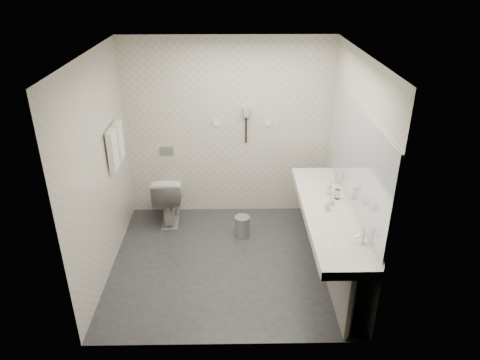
{
  "coord_description": "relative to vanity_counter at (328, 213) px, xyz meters",
  "views": [
    {
      "loc": [
        0.08,
        -4.45,
        3.33
      ],
      "look_at": [
        0.15,
        0.15,
        1.05
      ],
      "focal_mm": 33.35,
      "sensor_mm": 36.0,
      "label": 1
    }
  ],
  "objects": [
    {
      "name": "glass_right",
      "position": [
        0.08,
        0.36,
        0.1
      ],
      "size": [
        0.06,
        0.06,
        0.1
      ],
      "primitive_type": "cylinder",
      "rotation": [
        0.0,
        0.0,
        -0.09
      ],
      "color": "silver",
      "rests_on": "vanity_counter"
    },
    {
      "name": "towel_far",
      "position": [
        -2.46,
        0.89,
        0.53
      ],
      "size": [
        0.07,
        0.24,
        0.48
      ],
      "primitive_type": "cube",
      "color": "silver",
      "rests_on": "towel_rail"
    },
    {
      "name": "towel_near",
      "position": [
        -2.46,
        0.61,
        0.53
      ],
      "size": [
        0.07,
        0.24,
        0.48
      ],
      "primitive_type": "cube",
      "color": "silver",
      "rests_on": "towel_rail"
    },
    {
      "name": "mirror",
      "position": [
        0.26,
        0.0,
        0.65
      ],
      "size": [
        0.02,
        2.2,
        1.05
      ],
      "primitive_type": "cube",
      "color": "#B2BCC6",
      "rests_on": "wall_right"
    },
    {
      "name": "vanity_panel",
      "position": [
        0.02,
        0.0,
        -0.42
      ],
      "size": [
        0.03,
        2.15,
        0.75
      ],
      "primitive_type": "cube",
      "color": "gray",
      "rests_on": "floor"
    },
    {
      "name": "wall_left",
      "position": [
        -2.52,
        0.2,
        0.45
      ],
      "size": [
        0.0,
        2.6,
        2.6
      ],
      "primitive_type": "plane",
      "rotation": [
        1.57,
        0.0,
        1.57
      ],
      "color": "beige",
      "rests_on": "floor"
    },
    {
      "name": "soap_bottle_a",
      "position": [
        -0.02,
        -0.01,
        0.11
      ],
      "size": [
        0.06,
        0.06,
        0.12
      ],
      "primitive_type": "imported",
      "rotation": [
        0.0,
        0.0,
        0.21
      ],
      "color": "silver",
      "rests_on": "vanity_counter"
    },
    {
      "name": "dryer_cord",
      "position": [
        -0.88,
        1.46,
        0.45
      ],
      "size": [
        0.02,
        0.02,
        0.35
      ],
      "primitive_type": "cylinder",
      "color": "black",
      "rests_on": "dryer_cradle"
    },
    {
      "name": "switch_plate_b",
      "position": [
        -0.57,
        1.49,
        0.55
      ],
      "size": [
        0.09,
        0.02,
        0.09
      ],
      "primitive_type": "cube",
      "color": "silver",
      "rests_on": "wall_back"
    },
    {
      "name": "wall_right",
      "position": [
        0.27,
        0.2,
        0.45
      ],
      "size": [
        0.0,
        2.6,
        2.6
      ],
      "primitive_type": "plane",
      "rotation": [
        1.57,
        0.0,
        -1.57
      ],
      "color": "beige",
      "rests_on": "floor"
    },
    {
      "name": "ceiling",
      "position": [
        -1.12,
        0.2,
        1.7
      ],
      "size": [
        2.8,
        2.8,
        0.0
      ],
      "primitive_type": "plane",
      "rotation": [
        3.14,
        0.0,
        0.0
      ],
      "color": "silver",
      "rests_on": "wall_back"
    },
    {
      "name": "toilet",
      "position": [
        -1.96,
        1.22,
        -0.44
      ],
      "size": [
        0.43,
        0.73,
        0.72
      ],
      "primitive_type": "imported",
      "rotation": [
        0.0,
        0.0,
        3.18
      ],
      "color": "silver",
      "rests_on": "floor"
    },
    {
      "name": "switch_plate_a",
      "position": [
        -1.27,
        1.49,
        0.55
      ],
      "size": [
        0.09,
        0.02,
        0.09
      ],
      "primitive_type": "cube",
      "color": "silver",
      "rests_on": "wall_back"
    },
    {
      "name": "wall_front",
      "position": [
        -1.12,
        -1.1,
        0.45
      ],
      "size": [
        2.8,
        0.0,
        2.8
      ],
      "primitive_type": "plane",
      "rotation": [
        -1.57,
        0.0,
        0.0
      ],
      "color": "beige",
      "rests_on": "floor"
    },
    {
      "name": "dryer_barrel",
      "position": [
        -0.88,
        1.4,
        0.73
      ],
      "size": [
        0.08,
        0.14,
        0.08
      ],
      "primitive_type": "cylinder",
      "rotation": [
        1.57,
        0.0,
        0.0
      ],
      "color": "gray",
      "rests_on": "dryer_cradle"
    },
    {
      "name": "vanity_post_near",
      "position": [
        0.05,
        -1.04,
        -0.42
      ],
      "size": [
        0.06,
        0.06,
        0.75
      ],
      "primitive_type": "cylinder",
      "color": "silver",
      "rests_on": "floor"
    },
    {
      "name": "vanity_counter",
      "position": [
        0.0,
        0.0,
        0.0
      ],
      "size": [
        0.55,
        2.2,
        0.1
      ],
      "primitive_type": "cube",
      "color": "silver",
      "rests_on": "floor"
    },
    {
      "name": "faucet_near",
      "position": [
        0.19,
        -0.65,
        0.12
      ],
      "size": [
        0.04,
        0.04,
        0.15
      ],
      "primitive_type": "cylinder",
      "color": "silver",
      "rests_on": "vanity_counter"
    },
    {
      "name": "basin_near",
      "position": [
        0.0,
        -0.65,
        0.04
      ],
      "size": [
        0.4,
        0.31,
        0.05
      ],
      "primitive_type": "ellipsoid",
      "color": "silver",
      "rests_on": "vanity_counter"
    },
    {
      "name": "towel_rail",
      "position": [
        -2.47,
        0.75,
        0.75
      ],
      "size": [
        0.02,
        0.62,
        0.02
      ],
      "primitive_type": "cylinder",
      "rotation": [
        1.57,
        0.0,
        0.0
      ],
      "color": "silver",
      "rests_on": "wall_left"
    },
    {
      "name": "dryer_cradle",
      "position": [
        -0.88,
        1.47,
        0.7
      ],
      "size": [
        0.1,
        0.04,
        0.14
      ],
      "primitive_type": "cube",
      "color": "gray",
      "rests_on": "wall_back"
    },
    {
      "name": "faucet_far",
      "position": [
        0.19,
        0.65,
        0.12
      ],
      "size": [
        0.04,
        0.04,
        0.15
      ],
      "primitive_type": "cylinder",
      "color": "silver",
      "rests_on": "vanity_counter"
    },
    {
      "name": "glass_left",
      "position": [
        0.14,
        0.25,
        0.11
      ],
      "size": [
        0.08,
        0.08,
        0.12
      ],
      "primitive_type": "cylinder",
      "rotation": [
        0.0,
        0.0,
        0.32
      ],
      "color": "silver",
      "rests_on": "vanity_counter"
    },
    {
      "name": "bin_lid",
      "position": [
        -0.94,
        0.78,
        -0.51
      ],
      "size": [
        0.2,
        0.2,
        0.02
      ],
      "primitive_type": "cylinder",
      "color": "#B2B5BA",
      "rests_on": "pedal_bin"
    },
    {
      "name": "floor",
      "position": [
        -1.12,
        0.2,
        -0.8
      ],
      "size": [
        2.8,
        2.8,
        0.0
      ],
      "primitive_type": "plane",
      "color": "#292A2F",
      "rests_on": "ground"
    },
    {
      "name": "basin_far",
      "position": [
        0.0,
        0.65,
        0.04
      ],
      "size": [
        0.4,
        0.31,
        0.05
      ],
      "primitive_type": "ellipsoid",
      "color": "silver",
      "rests_on": "vanity_counter"
    },
    {
      "name": "flush_plate",
      "position": [
        -1.98,
        1.49,
        0.15
      ],
      "size": [
        0.18,
        0.02,
        0.12
      ],
      "primitive_type": "cube",
      "color": "#B2B5BA",
      "rests_on": "wall_back"
    },
    {
      "name": "soap_bottle_b",
      "position": [
        0.04,
        0.12,
        0.1
      ],
      "size": [
        0.11,
        0.11,
        0.1
      ],
      "primitive_type": "imported",
      "rotation": [
        0.0,
        0.0,
        -0.88
      ],
      "color": "silver",
      "rests_on": "vanity_counter"
    },
    {
      "name": "vanity_post_far",
      "position": [
        0.05,
        1.04,
        -0.42
      ],
      "size": [
        0.06,
        0.06,
        0.75
      ],
      "primitive_type": "cylinder",
      "color": "silver",
      "rests_on": "floor"
    },
    {
      "name": "wall_back",
      "position": [
        -1.12,
        1.5,
        0.45
      ],
      "size": [
        2.8,
        0.0,
        2.8
      ],
      "primitive_type": "plane",
      "rotation": [
        1.57,
        0.0,
        0.0
      ],
      "color": "beige",
      "rests_on": "floor"
    },
    {
      "name": "pedal_bin",
      "position": [
        -0.94,
        0.78,
        -0.66
      ],
      "size": [
        0.25,
        0.25,
        0.28
      ],
      "primitive_type": "cylinder",
      "rotation": [
        0.0,
        0.0,
        0.3
      ],
      "color": "#B2B5BA",
      "rests_on": "floor"
    }
  ]
}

